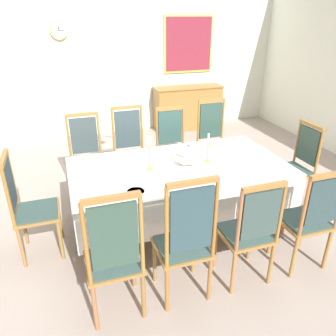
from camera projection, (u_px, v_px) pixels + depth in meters
name	position (u px, v px, depth m)	size (l,w,h in m)	color
ground	(172.00, 215.00, 4.07)	(6.80, 6.78, 0.04)	gray
back_wall	(115.00, 53.00, 6.34)	(6.80, 0.08, 3.14)	silver
dining_table	(179.00, 172.00, 3.57)	(2.31, 1.23, 0.76)	olive
tablecloth	(179.00, 175.00, 3.58)	(2.33, 1.25, 0.43)	white
chair_south_a	(114.00, 256.00, 2.47)	(0.44, 0.42, 1.19)	#9A5F30
chair_north_a	(87.00, 157.00, 4.24)	(0.44, 0.42, 1.13)	olive
chair_south_b	(185.00, 240.00, 2.63)	(0.44, 0.42, 1.21)	olive
chair_north_b	(130.00, 151.00, 4.40)	(0.44, 0.42, 1.17)	olive
chair_south_c	(249.00, 230.00, 2.83)	(0.44, 0.42, 1.07)	#9C6038
chair_north_c	(173.00, 147.00, 4.57)	(0.44, 0.42, 1.12)	#9B5F3C
chair_south_d	(309.00, 217.00, 3.01)	(0.44, 0.42, 1.07)	olive
chair_north_d	(213.00, 141.00, 4.75)	(0.44, 0.42, 1.18)	olive
chair_head_west	(29.00, 205.00, 3.18)	(0.42, 0.44, 1.11)	olive
chair_head_east	(296.00, 164.00, 4.07)	(0.42, 0.44, 1.08)	olive
soup_tureen	(188.00, 155.00, 3.52)	(0.29, 0.29, 0.23)	silver
candlestick_west	(150.00, 157.00, 3.38)	(0.07, 0.07, 0.37)	gold
candlestick_east	(208.00, 151.00, 3.57)	(0.07, 0.07, 0.33)	gold
bowl_near_left	(136.00, 193.00, 2.95)	(0.20, 0.20, 0.04)	silver
bowl_near_right	(95.00, 158.00, 3.66)	(0.19, 0.19, 0.04)	silver
spoon_primary	(122.00, 195.00, 2.95)	(0.03, 0.18, 0.01)	gold
spoon_secondary	(84.00, 160.00, 3.65)	(0.04, 0.18, 0.01)	gold
sideboard	(188.00, 108.00, 6.95)	(1.44, 0.48, 0.90)	olive
mounted_clock	(59.00, 31.00, 5.81)	(0.30, 0.06, 0.30)	#D1B251
framed_painting	(188.00, 44.00, 6.65)	(1.06, 0.05, 1.11)	#D1B251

